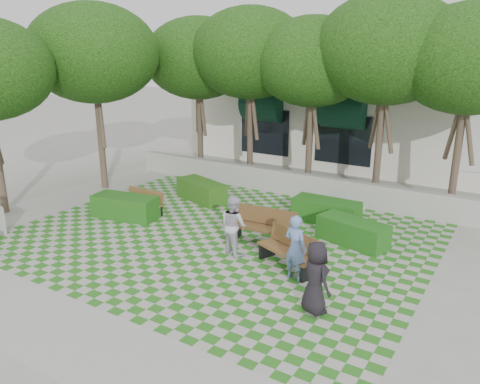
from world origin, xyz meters
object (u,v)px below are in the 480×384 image
Objects in this scene: bench_mid at (263,227)px; hedge_midright at (326,211)px; person_white at (234,225)px; bench_west at (143,203)px; hedge_west at (125,207)px; person_dark at (316,278)px; hedge_midleft at (202,191)px; hedge_east at (353,232)px; bench_east at (289,251)px; person_blue at (295,248)px.

bench_mid is 0.92× the size of hedge_midright.
hedge_midright is at bearing -88.49° from person_white.
bench_west reaches higher than hedge_west.
bench_west is at bearing 6.03° from person_white.
person_dark is at bearing -70.44° from hedge_midright.
hedge_midleft is 0.97× the size of hedge_west.
bench_mid is 1.19m from person_white.
hedge_midright is at bearing 25.30° from bench_west.
bench_mid is at bearing -86.76° from person_white.
hedge_west is 8.07m from person_dark.
bench_mid is 5.01m from hedge_west.
hedge_east is (2.24, 1.31, -0.13)m from bench_mid.
person_dark is (6.74, -5.03, 0.44)m from hedge_midleft.
hedge_midright is 5.68m from person_dark.
bench_east reaches higher than hedge_midleft.
person_dark is at bearing -19.29° from bench_west.
bench_mid is 4.57m from hedge_midleft.
bench_mid is at bearing -12.49° from person_dark.
bench_west is 6.73m from person_blue.
person_blue reaches higher than bench_mid.
hedge_east is 4.11m from person_dark.
hedge_west is at bearing -151.41° from hedge_midright.
bench_west is at bearing -2.07° from person_blue.
bench_mid is 4.75m from bench_west.
hedge_midright is at bearing 135.99° from hedge_east.
hedge_midright is 4.86m from hedge_midleft.
hedge_midleft is (-4.85, -0.30, -0.00)m from hedge_midright.
hedge_midright is (0.90, 2.60, -0.11)m from bench_mid.
person_dark reaches higher than bench_west.
hedge_midright is at bearing 3.55° from hedge_midleft.
hedge_midleft is (-5.32, 3.38, -0.09)m from bench_east.
bench_mid is (-1.37, 1.08, 0.03)m from bench_east.
bench_west reaches higher than hedge_east.
bench_east is at bearing -109.99° from hedge_east.
hedge_west is at bearing 16.47° from person_dark.
person_dark reaches higher than hedge_midleft.
person_white reaches higher than bench_mid.
person_blue is at bearing -99.11° from hedge_east.
bench_west reaches higher than hedge_midright.
bench_east is 0.93× the size of hedge_east.
person_dark is at bearing -82.13° from hedge_east.
hedge_west is 4.69m from person_white.
person_white reaches higher than hedge_midleft.
hedge_midleft is (-3.95, 2.30, -0.12)m from bench_mid.
person_white is (3.62, -3.39, 0.46)m from hedge_midleft.
person_white is at bearing 4.10° from person_dark.
person_white is (-3.13, 1.64, 0.02)m from person_dark.
bench_east is 1.20× the size of bench_west.
person_white reaches higher than hedge_east.
hedge_east is at bearing -87.48° from person_blue.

